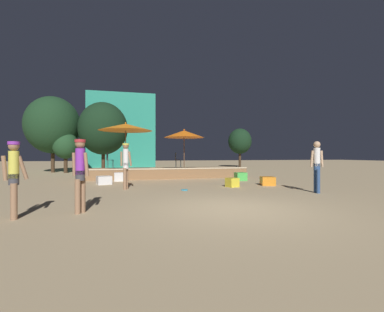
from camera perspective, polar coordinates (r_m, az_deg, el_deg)
The scene contains 21 objects.
ground_plane at distance 6.83m, azimuth 9.23°, elevation -11.53°, with size 120.00×120.00×0.00m, color tan.
wooden_deck at distance 16.12m, azimuth -6.08°, elevation -3.74°, with size 9.88×2.54×0.65m.
patio_umbrella_0 at distance 14.82m, azimuth -14.53°, elevation 6.22°, with size 2.93×2.93×3.23m.
patio_umbrella_1 at distance 15.09m, azimuth -1.77°, elevation 4.90°, with size 2.33×2.33×2.92m.
cube_seat_0 at distance 14.32m, azimuth -15.81°, elevation -4.46°, with size 0.59×0.59×0.46m.
cube_seat_1 at distance 14.31m, azimuth 10.74°, elevation -4.50°, with size 0.59×0.59×0.44m.
cube_seat_2 at distance 12.96m, azimuth -18.97°, elevation -5.10°, with size 0.79×0.79×0.39m.
cube_seat_3 at distance 12.36m, azimuth 16.46°, elevation -5.35°, with size 0.74×0.74×0.39m.
cube_seat_4 at distance 11.39m, azimuth 8.92°, elevation -5.82°, with size 0.57×0.57×0.39m.
person_0 at distance 10.74m, azimuth -14.51°, elevation -1.41°, with size 0.48×0.30×1.88m.
person_1 at distance 6.70m, azimuth -23.60°, elevation -3.05°, with size 0.45×0.30×1.77m.
person_2 at distance 6.79m, azimuth -34.84°, elevation -3.55°, with size 0.49×0.28×1.69m.
person_3 at distance 10.46m, azimuth 26.00°, elevation -1.58°, with size 0.50×0.31×1.90m.
bistro_chair_0 at distance 15.98m, azimuth -18.03°, elevation -0.53°, with size 0.43×0.42×0.90m.
bistro_chair_1 at distance 15.90m, azimuth -3.38°, elevation -0.53°, with size 0.43×0.43×0.90m.
frisbee_disc at distance 10.18m, azimuth -1.68°, elevation -7.54°, with size 0.27×0.27×0.03m.
background_tree_0 at distance 22.10m, azimuth -19.12°, elevation 5.77°, with size 3.86×3.86×5.67m.
background_tree_1 at distance 22.46m, azimuth -26.27°, elevation 2.05°, with size 1.90×1.90×3.19m.
background_tree_2 at distance 23.62m, azimuth -28.54°, elevation 6.05°, with size 4.16×4.16×6.11m.
background_tree_3 at distance 30.60m, azimuth 10.58°, elevation 3.23°, with size 2.70×2.70×4.52m.
distant_building at distance 32.38m, azimuth -15.23°, elevation 5.24°, with size 7.57×4.92×8.49m.
Camera 1 is at (-2.56, -6.18, 1.38)m, focal length 24.00 mm.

